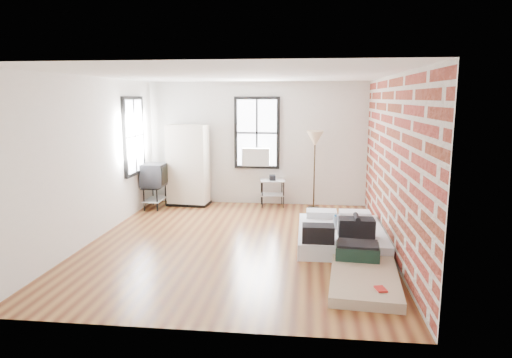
# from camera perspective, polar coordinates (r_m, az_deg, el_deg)

# --- Properties ---
(ground) EXTENTS (6.00, 6.00, 0.00)m
(ground) POSITION_cam_1_polar(r_m,az_deg,el_deg) (7.87, -2.34, -7.95)
(ground) COLOR #572A16
(ground) RESTS_ON ground
(room_shell) EXTENTS (5.02, 6.02, 2.80)m
(room_shell) POSITION_cam_1_polar(r_m,az_deg,el_deg) (7.84, -0.34, 4.97)
(room_shell) COLOR silver
(room_shell) RESTS_ON ground
(mattress_main) EXTENTS (1.43, 1.94, 0.62)m
(mattress_main) POSITION_cam_1_polar(r_m,az_deg,el_deg) (7.90, 10.52, -6.75)
(mattress_main) COLOR white
(mattress_main) RESTS_ON ground
(mattress_bare) EXTENTS (1.02, 1.75, 0.36)m
(mattress_bare) POSITION_cam_1_polar(r_m,az_deg,el_deg) (6.50, 13.18, -11.19)
(mattress_bare) COLOR tan
(mattress_bare) RESTS_ON ground
(wardrobe) EXTENTS (0.97, 0.61, 1.84)m
(wardrobe) POSITION_cam_1_polar(r_m,az_deg,el_deg) (10.51, -8.47, 1.68)
(wardrobe) COLOR black
(wardrobe) RESTS_ON ground
(side_table) EXTENTS (0.61, 0.52, 0.72)m
(side_table) POSITION_cam_1_polar(r_m,az_deg,el_deg) (10.33, 2.06, -0.78)
(side_table) COLOR black
(side_table) RESTS_ON ground
(floor_lamp) EXTENTS (0.37, 0.37, 1.72)m
(floor_lamp) POSITION_cam_1_polar(r_m,az_deg,el_deg) (10.09, 7.38, 4.57)
(floor_lamp) COLOR black
(floor_lamp) RESTS_ON ground
(tv_stand) EXTENTS (0.51, 0.71, 1.01)m
(tv_stand) POSITION_cam_1_polar(r_m,az_deg,el_deg) (10.37, -12.58, 0.33)
(tv_stand) COLOR black
(tv_stand) RESTS_ON ground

